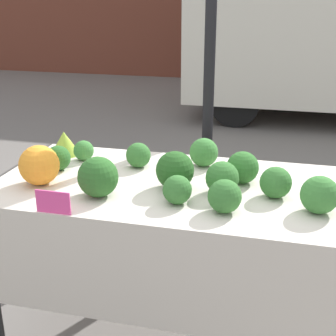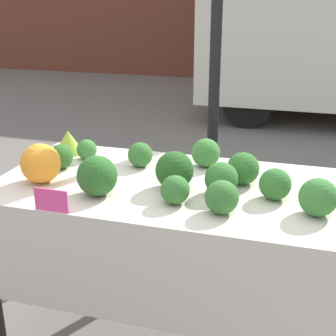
# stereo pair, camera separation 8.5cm
# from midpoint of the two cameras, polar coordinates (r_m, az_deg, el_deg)

# --- Properties ---
(ground_plane) EXTENTS (40.00, 40.00, 0.00)m
(ground_plane) POSITION_cam_midpoint_polar(r_m,az_deg,el_deg) (2.73, 0.95, -18.84)
(ground_plane) COLOR slate
(tent_pole) EXTENTS (0.07, 0.07, 2.58)m
(tent_pole) POSITION_cam_midpoint_polar(r_m,az_deg,el_deg) (2.98, 6.57, 11.95)
(tent_pole) COLOR black
(tent_pole) RESTS_ON ground_plane
(market_table) EXTENTS (1.69, 0.90, 0.86)m
(market_table) POSITION_cam_midpoint_polar(r_m,az_deg,el_deg) (2.26, 0.60, -5.07)
(market_table) COLOR beige
(market_table) RESTS_ON ground_plane
(orange_cauliflower) EXTENTS (0.19, 0.19, 0.19)m
(orange_cauliflower) POSITION_cam_midpoint_polar(r_m,az_deg,el_deg) (2.33, -14.27, 0.54)
(orange_cauliflower) COLOR orange
(orange_cauliflower) RESTS_ON market_table
(romanesco_head) EXTENTS (0.17, 0.17, 0.14)m
(romanesco_head) POSITION_cam_midpoint_polar(r_m,az_deg,el_deg) (2.74, -11.17, 3.15)
(romanesco_head) COLOR #93B238
(romanesco_head) RESTS_ON market_table
(broccoli_head_0) EXTENTS (0.11, 0.11, 0.11)m
(broccoli_head_0) POSITION_cam_midpoint_polar(r_m,az_deg,el_deg) (2.63, -8.96, 2.24)
(broccoli_head_0) COLOR #387533
(broccoli_head_0) RESTS_ON market_table
(broccoli_head_1) EXTENTS (0.14, 0.14, 0.14)m
(broccoli_head_1) POSITION_cam_midpoint_polar(r_m,az_deg,el_deg) (1.97, 7.81, -3.55)
(broccoli_head_1) COLOR #336B2D
(broccoli_head_1) RESTS_ON market_table
(broccoli_head_2) EXTENTS (0.16, 0.16, 0.16)m
(broccoli_head_2) POSITION_cam_midpoint_polar(r_m,az_deg,el_deg) (2.04, 18.99, -3.41)
(broccoli_head_2) COLOR #387533
(broccoli_head_2) RESTS_ON market_table
(broccoli_head_3) EXTENTS (0.13, 0.13, 0.13)m
(broccoli_head_3) POSITION_cam_midpoint_polar(r_m,az_deg,el_deg) (2.04, 2.07, -2.69)
(broccoli_head_3) COLOR #336B2D
(broccoli_head_3) RESTS_ON market_table
(broccoli_head_4) EXTENTS (0.18, 0.18, 0.18)m
(broccoli_head_4) POSITION_cam_midpoint_polar(r_m,az_deg,el_deg) (2.19, 1.90, -0.29)
(broccoli_head_4) COLOR #23511E
(broccoli_head_4) RESTS_ON market_table
(broccoli_head_5) EXTENTS (0.13, 0.13, 0.13)m
(broccoli_head_5) POSITION_cam_midpoint_polar(r_m,az_deg,el_deg) (2.48, -2.43, 1.62)
(broccoli_head_5) COLOR #336B2D
(broccoli_head_5) RESTS_ON market_table
(broccoli_head_6) EXTENTS (0.13, 0.13, 0.13)m
(broccoli_head_6) POSITION_cam_midpoint_polar(r_m,az_deg,el_deg) (2.51, -12.03, 1.36)
(broccoli_head_6) COLOR #285B23
(broccoli_head_6) RESTS_ON market_table
(broccoli_head_7) EXTENTS (0.16, 0.16, 0.16)m
(broccoli_head_7) POSITION_cam_midpoint_polar(r_m,az_deg,el_deg) (2.28, 10.19, -0.07)
(broccoli_head_7) COLOR #2D6628
(broccoli_head_7) RESTS_ON market_table
(broccoli_head_8) EXTENTS (0.14, 0.14, 0.14)m
(broccoli_head_8) POSITION_cam_midpoint_polar(r_m,az_deg,el_deg) (2.15, 14.04, -1.93)
(broccoli_head_8) COLOR #336B2D
(broccoli_head_8) RESTS_ON market_table
(broccoli_head_9) EXTENTS (0.15, 0.15, 0.15)m
(broccoli_head_9) POSITION_cam_midpoint_polar(r_m,az_deg,el_deg) (2.15, 7.65, -1.31)
(broccoli_head_9) COLOR #336B2D
(broccoli_head_9) RESTS_ON market_table
(broccoli_head_10) EXTENTS (0.19, 0.19, 0.19)m
(broccoli_head_10) POSITION_cam_midpoint_polar(r_m,az_deg,el_deg) (2.14, -7.51, -0.97)
(broccoli_head_10) COLOR #285B23
(broccoli_head_10) RESTS_ON market_table
(broccoli_head_11) EXTENTS (0.15, 0.15, 0.15)m
(broccoli_head_11) POSITION_cam_midpoint_polar(r_m,az_deg,el_deg) (2.49, 5.60, 1.85)
(broccoli_head_11) COLOR #387533
(broccoli_head_11) RESTS_ON market_table
(price_sign) EXTENTS (0.16, 0.01, 0.10)m
(price_sign) POSITION_cam_midpoint_polar(r_m,az_deg,el_deg) (2.03, -12.90, -3.87)
(price_sign) COLOR #EF4793
(price_sign) RESTS_ON market_table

